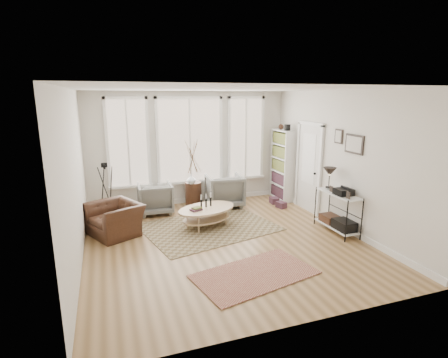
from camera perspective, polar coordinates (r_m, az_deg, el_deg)
name	(u,v)px	position (r m, az deg, el deg)	size (l,w,h in m)	color
room	(225,170)	(6.57, 0.14, 1.55)	(5.50, 5.54, 2.90)	#9C774A
bay_window	(190,142)	(9.09, -5.56, 5.96)	(4.14, 0.12, 2.24)	tan
door	(309,166)	(8.73, 13.67, 2.11)	(0.09, 1.06, 2.22)	silver
bookcase	(282,165)	(9.60, 9.52, 2.30)	(0.31, 0.85, 2.06)	white
low_shelf	(337,208)	(7.63, 18.02, -4.55)	(0.38, 1.08, 1.30)	white
wall_art	(350,142)	(7.48, 19.87, 5.70)	(0.04, 0.88, 0.44)	black
rug_main	(209,227)	(7.65, -2.46, -7.83)	(2.68, 2.01, 0.01)	brown
rug_runner	(255,274)	(5.78, 5.07, -15.21)	(1.91, 1.06, 0.01)	maroon
coffee_table	(207,212)	(7.60, -2.87, -5.38)	(1.55, 1.26, 0.62)	tan
armchair_left	(155,198)	(8.60, -11.17, -3.09)	(0.79, 0.82, 0.74)	slate
armchair_right	(224,190)	(8.95, 0.06, -1.88)	(0.89, 0.91, 0.83)	slate
side_table	(193,174)	(8.92, -5.08, 0.83)	(0.42, 0.42, 1.75)	#3D2216
vase	(191,179)	(8.78, -5.36, -0.05)	(0.22, 0.22, 0.23)	silver
accent_chair	(115,219)	(7.51, -17.34, -6.26)	(0.88, 1.01, 0.66)	#3D2216
tripod_camera	(107,194)	(8.39, -18.63, -2.29)	(0.47, 0.47, 1.32)	black
book_stack_near	(274,200)	(9.35, 8.20, -3.49)	(0.20, 0.25, 0.16)	maroon
book_stack_far	(281,205)	(9.02, 9.33, -4.18)	(0.19, 0.24, 0.15)	maroon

